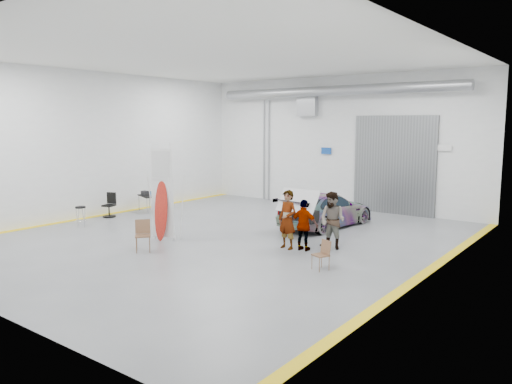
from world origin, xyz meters
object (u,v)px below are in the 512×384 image
Objects in this scene: person_c at (304,225)px; work_table at (147,195)px; folding_chair_far at (321,261)px; office_chair at (110,207)px; person_a at (287,220)px; person_b at (333,220)px; surfboard_display at (161,201)px; shop_stool at (81,217)px; folding_chair_near at (143,242)px; sedan_car at (326,210)px.

work_table is (-9.05, 1.61, -0.06)m from person_c.
office_chair reaches higher than folding_chair_far.
person_a is 1.84× the size of office_chair.
surfboard_display is at bearing -149.64° from person_b.
shop_stool is at bearing -86.26° from office_chair.
work_table is (-10.48, 3.08, 0.49)m from folding_chair_far.
office_chair is (-9.34, -0.14, -0.35)m from person_c.
person_a is 4.46m from folding_chair_near.
folding_chair_near is 6.99m from work_table.
person_a is 4.29m from surfboard_display.
surfboard_display is 3.26× the size of office_chair.
person_a is 1.16× the size of person_c.
person_c is 1.59× the size of office_chair.
person_a reaches higher than person_b.
sedan_car is 5.58× the size of folding_chair_far.
work_table is (-8.51, 1.71, -0.19)m from person_a.
person_b is at bearing -14.22° from office_chair.
shop_stool is at bearing -81.89° from work_table.
person_c is 2.12m from folding_chair_far.
office_chair is (-8.81, -0.03, -0.48)m from person_a.
shop_stool is (-7.28, -5.67, -0.25)m from sedan_car.
surfboard_display reaches higher than office_chair.
sedan_car is at bearing 50.75° from surfboard_display.
person_a reaches higher than shop_stool.
person_b is 2.45m from folding_chair_far.
folding_chair_near is at bearing -71.36° from surfboard_display.
sedan_car is at bearing 37.90° from shop_stool.
sedan_car is 2.78× the size of person_c.
office_chair reaches higher than folding_chair_near.
person_b is at bearing -8.05° from folding_chair_near.
folding_chair_far is at bearing -5.37° from surfboard_display.
office_chair is (-4.84, 1.56, -0.88)m from surfboard_display.
office_chair is (-0.82, 1.94, 0.05)m from shop_stool.
person_c is 4.92m from folding_chair_near.
person_c is 9.35m from office_chair.
sedan_car is 8.06m from work_table.
surfboard_display is 3.41× the size of folding_chair_near.
sedan_car reaches higher than shop_stool.
person_c is at bearing -10.23° from folding_chair_near.
person_c is at bearing -123.31° from person_b.
person_a is 1.40m from person_b.
shop_stool is (-4.02, -0.37, -0.93)m from surfboard_display.
surfboard_display is 1.80m from folding_chair_near.
person_c is 9.19m from work_table.
folding_chair_far is (0.86, -2.21, -0.65)m from person_b.
folding_chair_far is 9.97m from shop_stool.
person_c is (-0.58, -0.74, -0.10)m from person_b.
surfboard_display reaches higher than person_a.
person_c is at bearing 156.64° from folding_chair_far.
office_chair is (-10.78, 1.33, 0.19)m from folding_chair_far.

